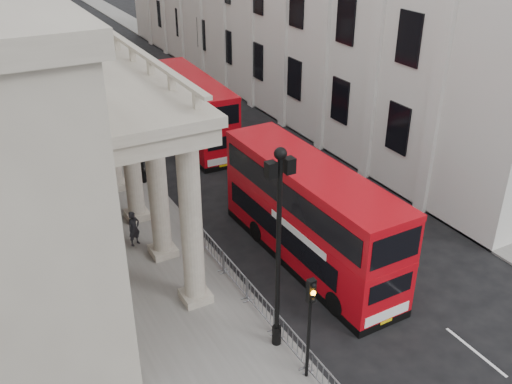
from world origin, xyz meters
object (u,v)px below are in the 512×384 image
at_px(lamp_post_south, 279,239).
at_px(bus_near, 309,213).
at_px(lamp_post_north, 73,48).
at_px(pedestrian_c, 97,156).
at_px(bus_far, 192,109).
at_px(pedestrian_a, 134,228).
at_px(traffic_light, 310,311).
at_px(pedestrian_b, 107,187).
at_px(lamp_post_mid, 136,107).

height_order(lamp_post_south, bus_near, lamp_post_south).
height_order(lamp_post_north, pedestrian_c, lamp_post_north).
bearing_deg(bus_far, pedestrian_a, -122.65).
distance_m(traffic_light, bus_far, 23.38).
relative_size(traffic_light, pedestrian_a, 2.33).
height_order(bus_far, pedestrian_b, bus_far).
xyz_separation_m(lamp_post_mid, traffic_light, (0.10, -18.02, -1.80)).
xyz_separation_m(lamp_post_mid, pedestrian_b, (-2.50, -1.23, -3.97)).
bearing_deg(bus_near, bus_far, 85.39).
bearing_deg(bus_far, pedestrian_c, -166.02).
height_order(lamp_post_mid, pedestrian_c, lamp_post_mid).
height_order(lamp_post_north, traffic_light, lamp_post_north).
distance_m(lamp_post_mid, pedestrian_c, 5.49).
relative_size(bus_near, pedestrian_b, 6.99).
bearing_deg(traffic_light, pedestrian_b, 98.82).
height_order(bus_near, pedestrian_b, bus_near).
relative_size(lamp_post_south, lamp_post_mid, 1.00).
bearing_deg(lamp_post_north, lamp_post_south, -90.00).
xyz_separation_m(lamp_post_mid, pedestrian_a, (-2.62, -6.51, -3.87)).
relative_size(lamp_post_south, traffic_light, 1.93).
relative_size(traffic_light, pedestrian_b, 2.62).
bearing_deg(lamp_post_south, pedestrian_b, 99.62).
height_order(lamp_post_south, lamp_post_north, same).
xyz_separation_m(lamp_post_south, pedestrian_c, (-1.93, 19.29, -3.95)).
xyz_separation_m(bus_near, pedestrian_b, (-6.82, 10.34, -1.64)).
bearing_deg(pedestrian_c, lamp_post_north, 77.99).
bearing_deg(lamp_post_north, pedestrian_b, -98.27).
distance_m(lamp_post_north, bus_far, 12.69).
bearing_deg(bus_far, pedestrian_b, -140.05).
relative_size(lamp_post_mid, bus_far, 0.76).
bearing_deg(pedestrian_a, bus_far, 31.52).
bearing_deg(lamp_post_north, traffic_light, -89.83).
relative_size(lamp_post_mid, pedestrian_b, 5.07).
bearing_deg(lamp_post_mid, bus_far, 41.67).
bearing_deg(lamp_post_north, bus_near, -81.10).
relative_size(traffic_light, bus_near, 0.37).
bearing_deg(traffic_light, pedestrian_c, 95.44).
xyz_separation_m(lamp_post_south, bus_far, (5.34, 20.75, -2.47)).
height_order(lamp_post_mid, bus_near, lamp_post_mid).
distance_m(lamp_post_north, bus_near, 28.01).
distance_m(lamp_post_south, lamp_post_mid, 16.00).
xyz_separation_m(lamp_post_mid, pedestrian_c, (-1.93, 3.29, -3.95)).
bearing_deg(pedestrian_b, bus_near, 137.63).
bearing_deg(pedestrian_c, lamp_post_south, -87.67).
xyz_separation_m(lamp_post_north, pedestrian_c, (-1.93, -12.71, -3.95)).
distance_m(lamp_post_south, pedestrian_b, 15.50).
distance_m(lamp_post_mid, lamp_post_north, 16.00).
height_order(lamp_post_south, lamp_post_mid, same).
xyz_separation_m(bus_far, pedestrian_b, (-7.84, -5.99, -1.50)).
distance_m(bus_near, pedestrian_b, 12.50).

